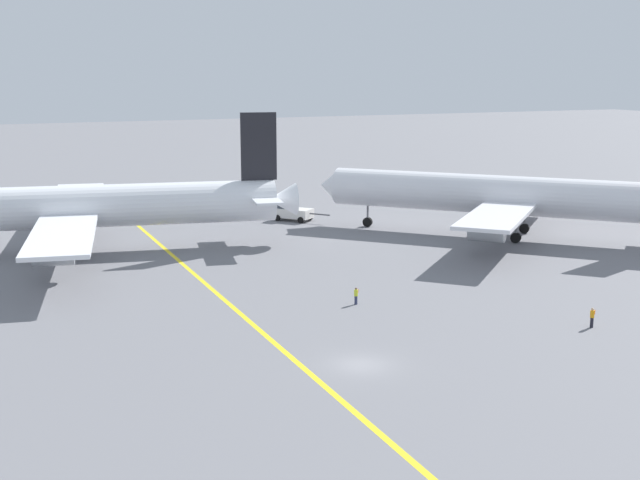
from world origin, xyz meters
The scene contains 7 objects.
ground_plane centered at (0.00, 0.00, 0.00)m, with size 600.00×600.00×0.00m, color slate.
taxiway_stripe centered at (-4.13, 10.00, 0.00)m, with size 0.50×120.00×0.01m, color yellow.
airliner_at_gate_left centered at (-16.56, 48.51, 5.46)m, with size 59.26×49.75×16.35m.
airliner_being_pushed centered at (38.03, 36.09, 5.38)m, with size 39.00×39.89×16.18m.
pushback_tug centered at (17.60, 57.81, 1.26)m, with size 6.47×7.51×2.97m.
ground_crew_ramp_agent_by_cones centered at (6.75, 14.70, 0.84)m, with size 0.48×0.36×1.62m.
ground_crew_marshaller_foreground centered at (21.99, 0.33, 0.91)m, with size 0.50×0.36×1.73m.
Camera 1 is at (-26.32, -52.74, 21.57)m, focal length 46.93 mm.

